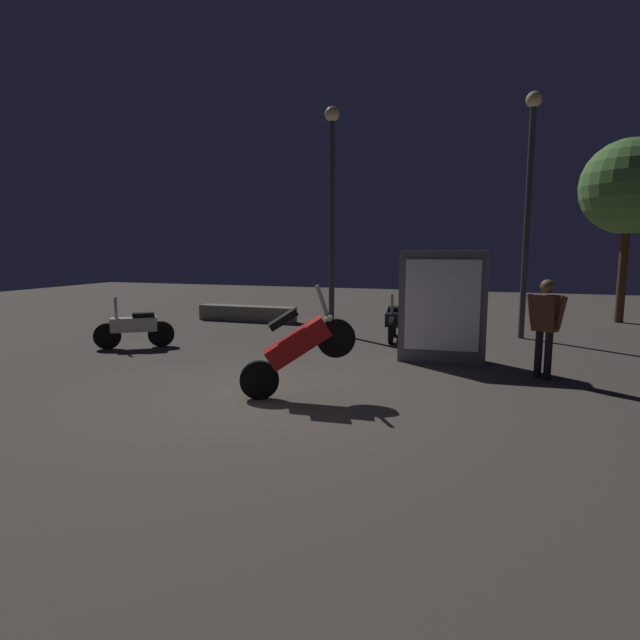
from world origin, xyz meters
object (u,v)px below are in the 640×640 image
object	(u,v)px
person_rider_beside	(545,320)
kiosk_billboard	(442,306)
streetlamp_near	(332,194)
streetlamp_far	(529,188)
motorcycle_black_parked_left	(393,321)
motorcycle_white_parked_right	(135,328)
motorcycle_red_foreground	(297,347)

from	to	relation	value
person_rider_beside	kiosk_billboard	xyz separation A→B (m)	(-1.72, 0.81, 0.08)
streetlamp_near	streetlamp_far	bearing A→B (deg)	10.23
motorcycle_black_parked_left	motorcycle_white_parked_right	size ratio (longest dim) A/B	1.16
motorcycle_black_parked_left	streetlamp_far	xyz separation A→B (m)	(2.90, 1.17, 3.09)
motorcycle_white_parked_right	streetlamp_near	distance (m)	5.58
motorcycle_red_foreground	streetlamp_far	distance (m)	7.67
motorcycle_red_foreground	streetlamp_far	xyz separation A→B (m)	(3.32, 6.32, 2.79)
motorcycle_black_parked_left	person_rider_beside	size ratio (longest dim) A/B	1.01
streetlamp_near	person_rider_beside	bearing A→B (deg)	-34.52
motorcycle_red_foreground	person_rider_beside	xyz separation A→B (m)	(3.45, 2.31, 0.23)
motorcycle_black_parked_left	streetlamp_near	bearing A→B (deg)	-109.41
motorcycle_black_parked_left	person_rider_beside	distance (m)	4.19
motorcycle_red_foreground	motorcycle_black_parked_left	bearing A→B (deg)	59.76
motorcycle_red_foreground	streetlamp_far	bearing A→B (deg)	36.73
streetlamp_far	kiosk_billboard	bearing A→B (deg)	-116.39
streetlamp_near	motorcycle_black_parked_left	bearing A→B (deg)	-12.44
motorcycle_white_parked_right	kiosk_billboard	bearing A→B (deg)	152.49
motorcycle_white_parked_right	motorcycle_red_foreground	bearing A→B (deg)	118.96
motorcycle_white_parked_right	kiosk_billboard	xyz separation A→B (m)	(6.41, 0.77, 0.61)
person_rider_beside	motorcycle_black_parked_left	bearing A→B (deg)	75.60
motorcycle_black_parked_left	motorcycle_white_parked_right	world-z (taller)	same
motorcycle_red_foreground	kiosk_billboard	xyz separation A→B (m)	(1.73, 3.12, 0.31)
motorcycle_white_parked_right	streetlamp_far	xyz separation A→B (m)	(8.00, 3.97, 3.09)
motorcycle_red_foreground	streetlamp_near	distance (m)	6.25
motorcycle_red_foreground	kiosk_billboard	distance (m)	3.58
motorcycle_white_parked_right	streetlamp_far	distance (m)	9.45
streetlamp_near	kiosk_billboard	size ratio (longest dim) A/B	2.62
motorcycle_white_parked_right	streetlamp_far	bearing A→B (deg)	172.05
streetlamp_near	kiosk_billboard	distance (m)	4.48
motorcycle_white_parked_right	kiosk_billboard	distance (m)	6.49
motorcycle_white_parked_right	person_rider_beside	xyz separation A→B (m)	(8.13, -0.05, 0.54)
motorcycle_red_foreground	person_rider_beside	bearing A→B (deg)	8.21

